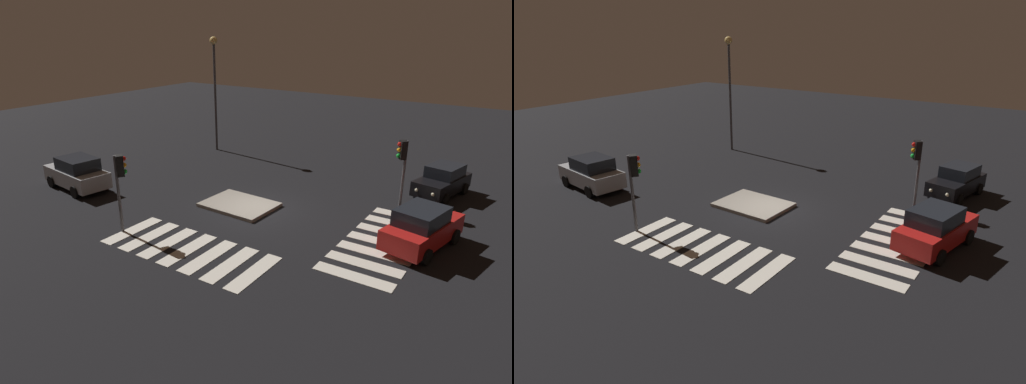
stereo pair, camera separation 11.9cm
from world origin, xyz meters
The scene contains 10 objects.
ground_plane centered at (0.00, 0.00, 0.00)m, with size 80.00×80.00×0.00m, color black.
traffic_island centered at (-1.01, -0.08, 0.09)m, with size 3.80×2.92×0.18m.
car_black centered at (7.54, 7.64, 0.86)m, with size 2.54×4.23×1.74m.
car_silver centered at (-10.52, -3.07, 0.95)m, with size 4.61×2.52×1.93m.
car_red centered at (8.25, 0.49, 0.92)m, with size 2.71×4.54×1.87m.
traffic_light_south centered at (-3.66, -5.52, 2.80)m, with size 0.54×0.53×3.70m.
traffic_light_north centered at (6.02, 4.51, 2.73)m, with size 0.53×0.54×3.61m.
street_lamp centered at (-9.23, 8.40, 5.60)m, with size 0.56×0.56×8.31m.
crosswalk_near centered at (0.00, -5.32, 0.01)m, with size 7.60×3.20×0.02m.
crosswalk_side centered at (6.80, 0.00, 0.01)m, with size 3.20×7.60×0.02m.
Camera 1 is at (11.99, -18.06, 9.12)m, focal length 31.49 mm.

